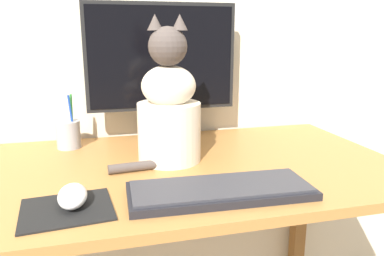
% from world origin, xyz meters
% --- Properties ---
extents(desk, '(1.26, 0.71, 0.73)m').
position_xyz_m(desk, '(0.00, 0.00, 0.63)').
color(desk, '#A87038').
rests_on(desk, ground_plane).
extents(monitor, '(0.50, 0.17, 0.46)m').
position_xyz_m(monitor, '(0.00, 0.26, 0.99)').
color(monitor, black).
rests_on(monitor, desk).
extents(keyboard, '(0.43, 0.18, 0.02)m').
position_xyz_m(keyboard, '(0.05, -0.22, 0.75)').
color(keyboard, black).
rests_on(keyboard, desk).
extents(mousepad_left, '(0.20, 0.18, 0.00)m').
position_xyz_m(mousepad_left, '(-0.29, -0.22, 0.74)').
color(mousepad_left, black).
rests_on(mousepad_left, desk).
extents(computer_mouse_left, '(0.06, 0.11, 0.04)m').
position_xyz_m(computer_mouse_left, '(-0.28, -0.20, 0.76)').
color(computer_mouse_left, white).
rests_on(computer_mouse_left, mousepad_left).
extents(cat, '(0.29, 0.22, 0.41)m').
position_xyz_m(cat, '(-0.02, 0.05, 0.89)').
color(cat, beige).
rests_on(cat, desk).
extents(pen_cup, '(0.08, 0.08, 0.18)m').
position_xyz_m(pen_cup, '(-0.31, 0.25, 0.78)').
color(pen_cup, '#99999E').
rests_on(pen_cup, desk).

